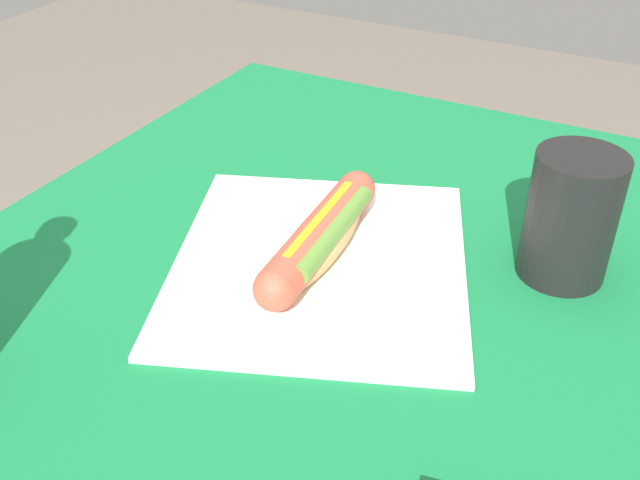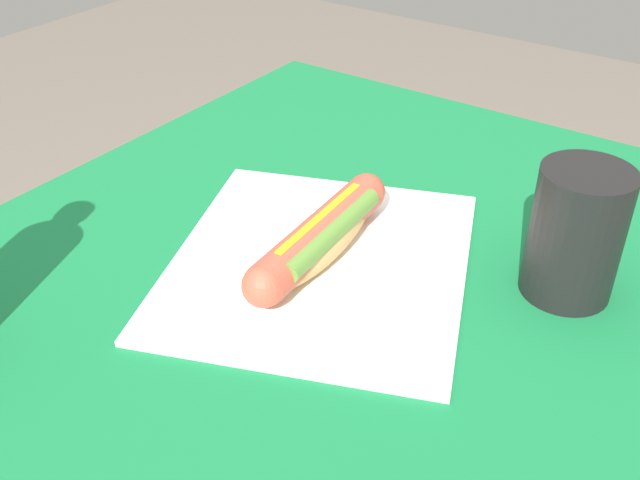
# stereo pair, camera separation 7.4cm
# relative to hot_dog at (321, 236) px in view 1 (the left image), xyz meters

# --- Properties ---
(dining_table) EXTENTS (1.00, 0.78, 0.76)m
(dining_table) POSITION_rel_hot_dog_xyz_m (0.04, 0.02, -0.19)
(dining_table) COLOR brown
(dining_table) RESTS_ON ground
(paper_wrapper) EXTENTS (0.41, 0.39, 0.01)m
(paper_wrapper) POSITION_rel_hot_dog_xyz_m (0.00, -0.00, -0.03)
(paper_wrapper) COLOR white
(paper_wrapper) RESTS_ON dining_table
(hot_dog) EXTENTS (0.24, 0.06, 0.05)m
(hot_dog) POSITION_rel_hot_dog_xyz_m (0.00, 0.00, 0.00)
(hot_dog) COLOR tan
(hot_dog) RESTS_ON paper_wrapper
(drinking_cup) EXTENTS (0.09, 0.09, 0.13)m
(drinking_cup) POSITION_rel_hot_dog_xyz_m (-0.10, 0.22, 0.03)
(drinking_cup) COLOR black
(drinking_cup) RESTS_ON dining_table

